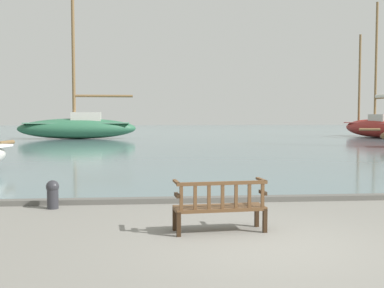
% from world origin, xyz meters
% --- Properties ---
extents(ground_plane, '(160.00, 160.00, 0.00)m').
position_xyz_m(ground_plane, '(0.00, 0.00, 0.00)').
color(ground_plane, gray).
extents(harbor_water, '(100.00, 80.00, 0.08)m').
position_xyz_m(harbor_water, '(0.00, 44.00, 0.04)').
color(harbor_water, slate).
rests_on(harbor_water, ground).
extents(quay_edge_kerb, '(40.00, 0.30, 0.12)m').
position_xyz_m(quay_edge_kerb, '(0.00, 3.85, 0.06)').
color(quay_edge_kerb, '#5B5954').
rests_on(quay_edge_kerb, ground).
extents(park_bench, '(1.64, 0.68, 0.92)m').
position_xyz_m(park_bench, '(-0.64, 0.95, 0.47)').
color(park_bench, '#322113').
rests_on(park_bench, ground).
extents(sailboat_mid_port, '(9.70, 3.24, 11.40)m').
position_xyz_m(sailboat_mid_port, '(-7.68, 32.77, 1.08)').
color(sailboat_mid_port, '#2D6647').
rests_on(sailboat_mid_port, harbor_water).
extents(sailboat_mid_starboard, '(3.22, 9.50, 11.74)m').
position_xyz_m(sailboat_mid_starboard, '(17.95, 33.09, 1.12)').
color(sailboat_mid_starboard, maroon).
rests_on(sailboat_mid_starboard, harbor_water).
extents(mooring_bollard, '(0.28, 0.28, 0.63)m').
position_xyz_m(mooring_bollard, '(-3.99, 3.35, 0.35)').
color(mooring_bollard, '#2D2D33').
rests_on(mooring_bollard, ground).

